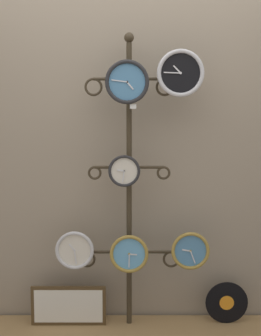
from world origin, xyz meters
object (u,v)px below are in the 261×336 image
at_px(clock_bottom_center, 130,254).
at_px(clock_bottom_right, 192,251).
at_px(display_stand, 131,242).
at_px(clock_top_right, 182,73).
at_px(clock_middle_center, 126,171).
at_px(vinyl_record, 228,303).
at_px(picture_frame, 70,306).
at_px(clock_bottom_left, 76,250).
at_px(clock_top_center, 128,82).

height_order(clock_bottom_center, clock_bottom_right, clock_bottom_right).
distance_m(display_stand, clock_top_right, 1.16).
bearing_deg(clock_middle_center, vinyl_record, 5.50).
relative_size(vinyl_record, picture_frame, 0.57).
bearing_deg(clock_bottom_left, clock_middle_center, 0.68).
relative_size(clock_top_right, vinyl_record, 1.03).
bearing_deg(display_stand, clock_bottom_left, -167.62).
height_order(clock_bottom_right, vinyl_record, clock_bottom_right).
bearing_deg(picture_frame, clock_top_right, -4.89).
bearing_deg(picture_frame, clock_middle_center, -5.80).
height_order(display_stand, clock_top_center, display_stand).
bearing_deg(display_stand, clock_top_right, -17.04).
relative_size(clock_middle_center, clock_bottom_right, 0.83).
height_order(display_stand, clock_top_right, display_stand).
bearing_deg(clock_top_right, clock_top_center, -178.45).
distance_m(display_stand, clock_top_center, 1.06).
distance_m(clock_bottom_left, picture_frame, 0.40).
relative_size(clock_top_center, clock_middle_center, 1.34).
bearing_deg(clock_bottom_right, clock_bottom_left, 177.87).
height_order(clock_top_center, clock_middle_center, clock_top_center).
height_order(clock_middle_center, vinyl_record, clock_middle_center).
xyz_separation_m(clock_middle_center, clock_bottom_center, (0.03, -0.04, -0.54)).
height_order(clock_top_right, clock_bottom_right, clock_top_right).
distance_m(clock_top_center, picture_frame, 1.54).
relative_size(display_stand, clock_middle_center, 9.66).
xyz_separation_m(clock_top_center, clock_top_right, (0.33, 0.01, 0.06)).
height_order(clock_top_center, clock_bottom_left, clock_top_center).
distance_m(clock_middle_center, clock_bottom_center, 0.54).
bearing_deg(clock_bottom_left, clock_bottom_center, -5.33).
distance_m(clock_middle_center, picture_frame, 0.99).
bearing_deg(clock_top_center, vinyl_record, 8.43).
bearing_deg(clock_top_right, clock_middle_center, 176.08).
bearing_deg(picture_frame, clock_bottom_center, -10.51).
relative_size(clock_bottom_left, clock_bottom_center, 1.01).
distance_m(display_stand, clock_bottom_left, 0.37).
relative_size(clock_top_center, clock_top_right, 0.93).
bearing_deg(clock_top_right, clock_bottom_left, 178.29).
bearing_deg(clock_top_center, clock_middle_center, 119.48).
bearing_deg(clock_bottom_right, clock_top_center, -179.82).
relative_size(clock_top_right, picture_frame, 0.59).
bearing_deg(picture_frame, clock_top_center, -10.24).
distance_m(display_stand, clock_bottom_center, 0.12).
relative_size(display_stand, clock_bottom_left, 7.86).
xyz_separation_m(clock_top_right, clock_bottom_left, (-0.68, 0.02, -1.14)).
xyz_separation_m(display_stand, clock_bottom_center, (-0.00, -0.11, -0.05)).
bearing_deg(display_stand, clock_bottom_right, -14.97).
height_order(clock_bottom_left, vinyl_record, clock_bottom_left).
distance_m(clock_top_right, clock_bottom_center, 1.20).
distance_m(clock_top_center, clock_top_right, 0.34).
bearing_deg(clock_bottom_center, vinyl_record, 8.85).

